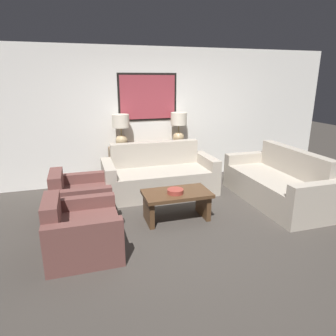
% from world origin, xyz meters
% --- Properties ---
extents(ground_plane, '(20.00, 20.00, 0.00)m').
position_xyz_m(ground_plane, '(0.00, 0.00, 0.00)').
color(ground_plane, '#3D3833').
extents(back_wall, '(8.09, 0.12, 2.65)m').
position_xyz_m(back_wall, '(0.00, 2.40, 1.33)').
color(back_wall, silver).
rests_on(back_wall, ground_plane).
extents(console_table, '(1.67, 0.36, 0.76)m').
position_xyz_m(console_table, '(0.00, 2.14, 0.38)').
color(console_table, brown).
rests_on(console_table, ground_plane).
extents(table_lamp_left, '(0.32, 0.32, 0.64)m').
position_xyz_m(table_lamp_left, '(-0.58, 2.14, 1.15)').
color(table_lamp_left, tan).
rests_on(table_lamp_left, console_table).
extents(table_lamp_right, '(0.32, 0.32, 0.64)m').
position_xyz_m(table_lamp_right, '(0.58, 2.14, 1.15)').
color(table_lamp_right, tan).
rests_on(table_lamp_right, console_table).
extents(couch_by_back_wall, '(2.04, 0.90, 0.90)m').
position_xyz_m(couch_by_back_wall, '(0.00, 1.52, 0.31)').
color(couch_by_back_wall, '#ADA393').
rests_on(couch_by_back_wall, ground_plane).
extents(couch_by_side, '(0.90, 2.04, 0.90)m').
position_xyz_m(couch_by_side, '(1.83, 0.52, 0.31)').
color(couch_by_side, '#ADA393').
rests_on(couch_by_side, ground_plane).
extents(coffee_table, '(0.99, 0.56, 0.44)m').
position_xyz_m(coffee_table, '(-0.05, 0.36, 0.31)').
color(coffee_table, '#4C331E').
rests_on(coffee_table, ground_plane).
extents(decorative_bowl, '(0.24, 0.24, 0.06)m').
position_xyz_m(decorative_bowl, '(-0.08, 0.32, 0.47)').
color(decorative_bowl, '#93382D').
rests_on(decorative_bowl, coffee_table).
extents(armchair_near_back_wall, '(0.85, 0.90, 0.74)m').
position_xyz_m(armchair_near_back_wall, '(-1.44, 0.89, 0.27)').
color(armchair_near_back_wall, brown).
rests_on(armchair_near_back_wall, ground_plane).
extents(armchair_near_camera, '(0.85, 0.90, 0.74)m').
position_xyz_m(armchair_near_camera, '(-1.44, -0.16, 0.27)').
color(armchair_near_camera, brown).
rests_on(armchair_near_camera, ground_plane).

